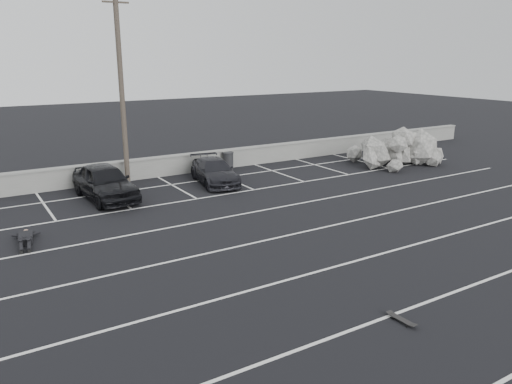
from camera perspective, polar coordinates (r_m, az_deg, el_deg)
ground at (r=14.72m, az=4.82°, el=-9.67°), size 120.00×120.00×0.00m
seawall at (r=26.56m, az=-13.34°, el=2.61°), size 50.00×0.45×1.06m
stall_lines at (r=18.14m, az=-3.69°, el=-4.71°), size 36.00×20.05×0.01m
car_left at (r=23.17m, az=-16.89°, el=1.12°), size 2.20×4.74×1.57m
car_right at (r=25.08m, az=-4.77°, el=2.38°), size 2.40×4.42×1.22m
utility_pole at (r=24.99m, az=-15.11°, el=11.22°), size 1.22×0.24×9.16m
trash_bin at (r=28.12m, az=-3.21°, el=3.59°), size 0.70×0.70×0.98m
riprap_pile at (r=30.64m, az=16.02°, el=4.18°), size 6.37×4.41×1.46m
person at (r=19.05m, az=-24.85°, el=-4.38°), size 1.70×2.75×0.49m
skateboard at (r=12.88m, az=16.28°, el=-13.82°), size 0.21×0.69×0.08m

